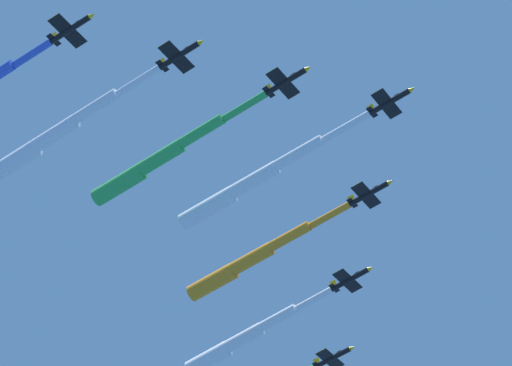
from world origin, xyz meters
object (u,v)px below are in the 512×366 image
at_px(jet_port_inner, 251,260).
at_px(jet_starboard_inner, 160,159).
at_px(jet_starboard_mid, 54,135).
at_px(jet_port_mid, 243,339).
at_px(jet_lead, 252,182).

xyz_separation_m(jet_port_inner, jet_starboard_inner, (-30.14, -3.46, -1.41)).
height_order(jet_port_inner, jet_starboard_inner, jet_port_inner).
xyz_separation_m(jet_port_inner, jet_starboard_mid, (-47.35, 8.15, -0.82)).
distance_m(jet_port_mid, jet_starboard_mid, 61.26).
distance_m(jet_starboard_inner, jet_port_mid, 47.28).
relative_size(jet_port_inner, jet_starboard_mid, 0.96).
bearing_deg(jet_starboard_inner, jet_lead, -28.96).
distance_m(jet_lead, jet_port_inner, 18.53).
relative_size(jet_starboard_inner, jet_port_mid, 1.08).
height_order(jet_lead, jet_starboard_inner, jet_lead).
bearing_deg(jet_port_mid, jet_starboard_mid, -174.05).
xyz_separation_m(jet_port_mid, jet_starboard_mid, (-60.93, -6.35, -0.08)).
xyz_separation_m(jet_starboard_inner, jet_port_mid, (43.73, 17.97, 0.67)).
bearing_deg(jet_starboard_mid, jet_port_inner, -9.77).
height_order(jet_starboard_inner, jet_starboard_mid, jet_starboard_mid).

